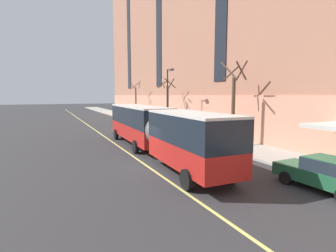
# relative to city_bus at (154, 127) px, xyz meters

# --- Properties ---
(ground_plane) EXTENTS (260.00, 260.00, 0.00)m
(ground_plane) POSITION_rel_city_bus_xyz_m (-1.44, -3.02, -2.03)
(ground_plane) COLOR #303033
(sidewalk) EXTENTS (4.36, 160.00, 0.15)m
(sidewalk) POSITION_rel_city_bus_xyz_m (7.58, -0.02, -1.95)
(sidewalk) COLOR #ADA89E
(sidewalk) RESTS_ON ground
(city_bus) EXTENTS (3.27, 18.76, 3.47)m
(city_bus) POSITION_rel_city_bus_xyz_m (0.00, 0.00, 0.00)
(city_bus) COLOR red
(city_bus) RESTS_ON ground
(parked_car_silver_1) EXTENTS (2.03, 4.68, 1.56)m
(parked_car_silver_1) POSITION_rel_city_bus_xyz_m (4.22, 25.17, -1.24)
(parked_car_silver_1) COLOR #B7B7BC
(parked_car_silver_1) RESTS_ON ground
(parked_car_black_2) EXTENTS (1.99, 4.64, 1.56)m
(parked_car_black_2) POSITION_rel_city_bus_xyz_m (4.07, 10.91, -1.24)
(parked_car_black_2) COLOR black
(parked_car_black_2) RESTS_ON ground
(parked_car_red_3) EXTENTS (1.99, 4.33, 1.56)m
(parked_car_red_3) POSITION_rel_city_bus_xyz_m (4.28, 3.60, -1.24)
(parked_car_red_3) COLOR #B21E19
(parked_car_red_3) RESTS_ON ground
(parked_car_silver_5) EXTENTS (2.04, 4.77, 1.56)m
(parked_car_silver_5) POSITION_rel_city_bus_xyz_m (4.05, 18.27, -1.24)
(parked_car_silver_5) COLOR #B7B7BC
(parked_car_silver_5) RESTS_ON ground
(parked_car_green_6) EXTENTS (2.08, 4.48, 1.56)m
(parked_car_green_6) POSITION_rel_city_bus_xyz_m (4.30, -10.50, -1.24)
(parked_car_green_6) COLOR #23603D
(parked_car_green_6) RESTS_ON ground
(street_tree_mid_block) EXTENTS (1.95, 1.86, 7.14)m
(street_tree_mid_block) POSITION_rel_city_bus_xyz_m (7.38, -0.03, 1.75)
(street_tree_mid_block) COLOR brown
(street_tree_mid_block) RESTS_ON sidewalk
(street_tree_far_uptown) EXTENTS (1.99, 2.05, 6.45)m
(street_tree_far_uptown) POSITION_rel_city_bus_xyz_m (7.35, 13.42, 1.50)
(street_tree_far_uptown) COLOR brown
(street_tree_far_uptown) RESTS_ON sidewalk
(street_tree_far_downtown) EXTENTS (1.56, 1.67, 6.84)m
(street_tree_far_downtown) POSITION_rel_city_bus_xyz_m (7.39, 26.82, 1.45)
(street_tree_far_downtown) COLOR brown
(street_tree_far_downtown) RESTS_ON sidewalk
(street_lamp) EXTENTS (0.36, 1.48, 7.31)m
(street_lamp) POSITION_rel_city_bus_xyz_m (6.00, 10.25, 2.57)
(street_lamp) COLOR #2D2D30
(street_lamp) RESTS_ON sidewalk
(lane_centerline) EXTENTS (0.16, 140.00, 0.01)m
(lane_centerline) POSITION_rel_city_bus_xyz_m (-1.70, -0.02, -2.02)
(lane_centerline) COLOR #E0D66B
(lane_centerline) RESTS_ON ground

